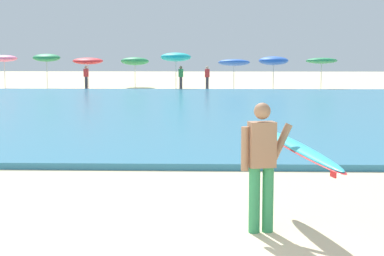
{
  "coord_description": "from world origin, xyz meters",
  "views": [
    {
      "loc": [
        1.01,
        -6.72,
        2.35
      ],
      "look_at": [
        0.66,
        3.95,
        1.1
      ],
      "focal_mm": 58.73,
      "sensor_mm": 36.0,
      "label": 1
    }
  ],
  "objects_px": {
    "beach_umbrella_2": "(88,61)",
    "beach_umbrella_0": "(4,58)",
    "beach_umbrella_4": "(176,57)",
    "beachgoer_near_row_left": "(207,77)",
    "beach_umbrella_5": "(234,63)",
    "beach_umbrella_7": "(322,61)",
    "surfer_with_board": "(280,155)",
    "beach_umbrella_3": "(135,61)",
    "beachgoer_near_row_mid": "(86,77)",
    "beach_umbrella_6": "(273,61)",
    "beach_umbrella_1": "(47,58)",
    "beachgoer_near_row_right": "(181,77)"
  },
  "relations": [
    {
      "from": "beach_umbrella_2",
      "to": "beach_umbrella_0",
      "type": "bearing_deg",
      "value": 174.65
    },
    {
      "from": "beach_umbrella_4",
      "to": "beachgoer_near_row_left",
      "type": "xyz_separation_m",
      "value": [
        2.12,
        -0.25,
        -1.33
      ]
    },
    {
      "from": "beach_umbrella_5",
      "to": "beach_umbrella_7",
      "type": "bearing_deg",
      "value": -6.33
    },
    {
      "from": "surfer_with_board",
      "to": "beach_umbrella_3",
      "type": "distance_m",
      "value": 37.57
    },
    {
      "from": "beach_umbrella_0",
      "to": "beach_umbrella_3",
      "type": "relative_size",
      "value": 1.04
    },
    {
      "from": "beach_umbrella_2",
      "to": "beachgoer_near_row_mid",
      "type": "xyz_separation_m",
      "value": [
        0.0,
        -0.7,
        -1.05
      ]
    },
    {
      "from": "beach_umbrella_0",
      "to": "beach_umbrella_7",
      "type": "height_order",
      "value": "beach_umbrella_0"
    },
    {
      "from": "beach_umbrella_4",
      "to": "beachgoer_near_row_left",
      "type": "height_order",
      "value": "beach_umbrella_4"
    },
    {
      "from": "beach_umbrella_2",
      "to": "beach_umbrella_6",
      "type": "bearing_deg",
      "value": -4.24
    },
    {
      "from": "surfer_with_board",
      "to": "beachgoer_near_row_mid",
      "type": "distance_m",
      "value": 35.73
    },
    {
      "from": "beach_umbrella_0",
      "to": "beach_umbrella_7",
      "type": "xyz_separation_m",
      "value": [
        21.94,
        -1.58,
        -0.14
      ]
    },
    {
      "from": "beach_umbrella_3",
      "to": "beachgoer_near_row_mid",
      "type": "distance_m",
      "value": 4.1
    },
    {
      "from": "beach_umbrella_5",
      "to": "beach_umbrella_7",
      "type": "relative_size",
      "value": 1.0
    },
    {
      "from": "surfer_with_board",
      "to": "beachgoer_near_row_left",
      "type": "xyz_separation_m",
      "value": [
        -1.26,
        33.91,
        -0.19
      ]
    },
    {
      "from": "beach_umbrella_1",
      "to": "beach_umbrella_5",
      "type": "bearing_deg",
      "value": -3.87
    },
    {
      "from": "beachgoer_near_row_left",
      "to": "beachgoer_near_row_right",
      "type": "height_order",
      "value": "same"
    },
    {
      "from": "beachgoer_near_row_left",
      "to": "beach_umbrella_5",
      "type": "bearing_deg",
      "value": 25.13
    },
    {
      "from": "beach_umbrella_1",
      "to": "beach_umbrella_2",
      "type": "distance_m",
      "value": 3.06
    },
    {
      "from": "beach_umbrella_1",
      "to": "beach_umbrella_7",
      "type": "distance_m",
      "value": 18.98
    },
    {
      "from": "beach_umbrella_3",
      "to": "beach_umbrella_0",
      "type": "bearing_deg",
      "value": -171.87
    },
    {
      "from": "beach_umbrella_1",
      "to": "beach_umbrella_5",
      "type": "distance_m",
      "value": 13.13
    },
    {
      "from": "beachgoer_near_row_mid",
      "to": "surfer_with_board",
      "type": "bearing_deg",
      "value": -74.51
    },
    {
      "from": "beach_umbrella_2",
      "to": "beachgoer_near_row_right",
      "type": "xyz_separation_m",
      "value": [
        6.49,
        -0.93,
        -1.05
      ]
    },
    {
      "from": "beach_umbrella_3",
      "to": "beach_umbrella_7",
      "type": "height_order",
      "value": "beach_umbrella_3"
    },
    {
      "from": "beach_umbrella_4",
      "to": "beach_umbrella_7",
      "type": "bearing_deg",
      "value": -0.29
    },
    {
      "from": "beach_umbrella_0",
      "to": "beach_umbrella_5",
      "type": "relative_size",
      "value": 1.05
    },
    {
      "from": "beach_umbrella_7",
      "to": "beachgoer_near_row_left",
      "type": "height_order",
      "value": "beach_umbrella_7"
    },
    {
      "from": "beachgoer_near_row_right",
      "to": "beachgoer_near_row_mid",
      "type": "bearing_deg",
      "value": 177.97
    },
    {
      "from": "beach_umbrella_3",
      "to": "beach_umbrella_6",
      "type": "bearing_deg",
      "value": -16.16
    },
    {
      "from": "beach_umbrella_3",
      "to": "beachgoer_near_row_right",
      "type": "relative_size",
      "value": 1.41
    },
    {
      "from": "beachgoer_near_row_left",
      "to": "beach_umbrella_6",
      "type": "bearing_deg",
      "value": 3.5
    },
    {
      "from": "beach_umbrella_2",
      "to": "surfer_with_board",
      "type": "bearing_deg",
      "value": -74.81
    },
    {
      "from": "beach_umbrella_5",
      "to": "beach_umbrella_2",
      "type": "bearing_deg",
      "value": 177.92
    },
    {
      "from": "beach_umbrella_1",
      "to": "beachgoer_near_row_mid",
      "type": "bearing_deg",
      "value": -22.08
    },
    {
      "from": "beach_umbrella_2",
      "to": "beachgoer_near_row_right",
      "type": "bearing_deg",
      "value": -8.17
    },
    {
      "from": "beach_umbrella_0",
      "to": "beach_umbrella_2",
      "type": "height_order",
      "value": "beach_umbrella_0"
    },
    {
      "from": "beach_umbrella_5",
      "to": "beach_umbrella_6",
      "type": "distance_m",
      "value": 2.69
    },
    {
      "from": "beach_umbrella_7",
      "to": "beach_umbrella_2",
      "type": "bearing_deg",
      "value": 176.36
    },
    {
      "from": "beach_umbrella_3",
      "to": "beach_umbrella_7",
      "type": "relative_size",
      "value": 1.02
    },
    {
      "from": "beach_umbrella_0",
      "to": "beach_umbrella_5",
      "type": "bearing_deg",
      "value": -3.31
    },
    {
      "from": "surfer_with_board",
      "to": "beach_umbrella_5",
      "type": "relative_size",
      "value": 1.35
    },
    {
      "from": "beach_umbrella_2",
      "to": "beach_umbrella_5",
      "type": "xyz_separation_m",
      "value": [
        10.09,
        -0.37,
        -0.1
      ]
    },
    {
      "from": "beach_umbrella_2",
      "to": "beach_umbrella_6",
      "type": "height_order",
      "value": "beach_umbrella_6"
    },
    {
      "from": "beach_umbrella_6",
      "to": "beachgoer_near_row_left",
      "type": "distance_m",
      "value": 4.58
    },
    {
      "from": "beach_umbrella_2",
      "to": "beach_umbrella_7",
      "type": "xyz_separation_m",
      "value": [
        15.91,
        -1.01,
        0.03
      ]
    },
    {
      "from": "beach_umbrella_0",
      "to": "beachgoer_near_row_mid",
      "type": "distance_m",
      "value": 6.29
    },
    {
      "from": "beach_umbrella_1",
      "to": "beach_umbrella_7",
      "type": "bearing_deg",
      "value": -4.63
    },
    {
      "from": "surfer_with_board",
      "to": "beach_umbrella_6",
      "type": "bearing_deg",
      "value": 84.69
    },
    {
      "from": "beach_umbrella_3",
      "to": "beach_umbrella_4",
      "type": "distance_m",
      "value": 4.22
    },
    {
      "from": "beach_umbrella_3",
      "to": "beach_umbrella_5",
      "type": "bearing_deg",
      "value": -17.53
    }
  ]
}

